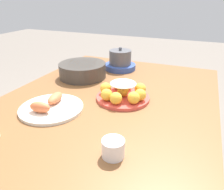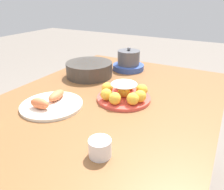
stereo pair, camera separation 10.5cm
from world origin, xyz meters
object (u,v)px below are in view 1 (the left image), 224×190
object	(u,v)px
dining_table	(101,121)
cake_plate	(123,93)
serving_bowl	(83,70)
warming_pot	(120,61)
seafood_platter	(51,107)
cup_near	(113,148)

from	to	relation	value
dining_table	cake_plate	size ratio (longest dim) A/B	5.92
dining_table	serving_bowl	xyz separation A→B (m)	(0.32, 0.27, 0.13)
serving_bowl	warming_pot	world-z (taller)	warming_pot
seafood_platter	cake_plate	bearing A→B (deg)	-49.48
cake_plate	seafood_platter	distance (m)	0.36
seafood_platter	warming_pot	xyz separation A→B (m)	(0.68, -0.08, 0.04)
dining_table	cup_near	bearing A→B (deg)	-147.87
cake_plate	seafood_platter	bearing A→B (deg)	130.52
dining_table	warming_pot	bearing A→B (deg)	11.39
cake_plate	cup_near	bearing A→B (deg)	-164.29
dining_table	seafood_platter	size ratio (longest dim) A/B	5.46
cake_plate	serving_bowl	bearing A→B (deg)	59.43
cup_near	cake_plate	bearing A→B (deg)	15.71
cake_plate	cup_near	size ratio (longest dim) A/B	3.55
dining_table	seafood_platter	world-z (taller)	seafood_platter
serving_bowl	cake_plate	bearing A→B (deg)	-120.57
warming_pot	cup_near	bearing A→B (deg)	-160.69
dining_table	cup_near	world-z (taller)	cup_near
seafood_platter	cup_near	world-z (taller)	seafood_platter
cake_plate	dining_table	bearing A→B (deg)	146.88
seafood_platter	dining_table	bearing A→B (deg)	-58.92
cup_near	warming_pot	world-z (taller)	warming_pot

